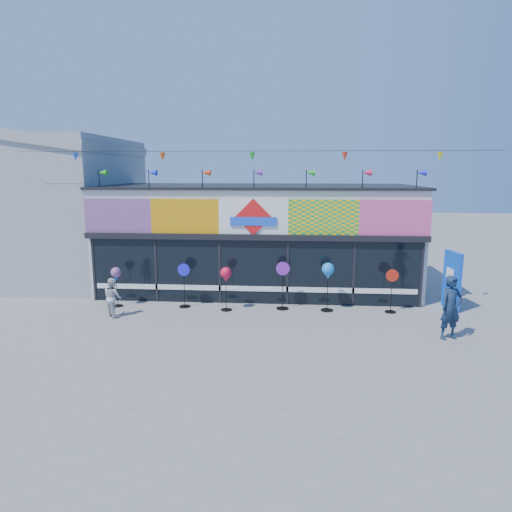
# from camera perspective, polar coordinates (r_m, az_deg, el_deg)

# --- Properties ---
(ground) EXTENTS (80.00, 80.00, 0.00)m
(ground) POSITION_cam_1_polar(r_m,az_deg,el_deg) (13.16, -1.54, -10.17)
(ground) COLOR slate
(ground) RESTS_ON ground
(kite_shop) EXTENTS (16.00, 5.70, 5.31)m
(kite_shop) POSITION_cam_1_polar(r_m,az_deg,el_deg) (18.41, 0.31, 2.45)
(kite_shop) COLOR silver
(kite_shop) RESTS_ON ground
(neighbour_building) EXTENTS (8.18, 7.20, 6.87)m
(neighbour_building) POSITION_cam_1_polar(r_m,az_deg,el_deg) (22.35, -26.14, 5.80)
(neighbour_building) COLOR #A3A5A8
(neighbour_building) RESTS_ON ground
(blue_sign) EXTENTS (0.30, 1.01, 1.99)m
(blue_sign) POSITION_cam_1_polar(r_m,az_deg,el_deg) (16.86, 23.29, -2.83)
(blue_sign) COLOR blue
(blue_sign) RESTS_ON ground
(spinner_0) EXTENTS (0.35, 0.35, 1.40)m
(spinner_0) POSITION_cam_1_polar(r_m,az_deg,el_deg) (16.48, -17.08, -2.30)
(spinner_0) COLOR black
(spinner_0) RESTS_ON ground
(spinner_1) EXTENTS (0.43, 0.39, 1.54)m
(spinner_1) POSITION_cam_1_polar(r_m,az_deg,el_deg) (15.95, -8.97, -3.50)
(spinner_1) COLOR black
(spinner_1) RESTS_ON ground
(spinner_2) EXTENTS (0.38, 0.38, 1.50)m
(spinner_2) POSITION_cam_1_polar(r_m,az_deg,el_deg) (15.32, -3.78, -2.49)
(spinner_2) COLOR black
(spinner_2) RESTS_ON ground
(spinner_3) EXTENTS (0.46, 0.42, 1.65)m
(spinner_3) POSITION_cam_1_polar(r_m,az_deg,el_deg) (15.54, 3.36, -3.54)
(spinner_3) COLOR black
(spinner_3) RESTS_ON ground
(spinner_4) EXTENTS (0.42, 0.42, 1.66)m
(spinner_4) POSITION_cam_1_polar(r_m,az_deg,el_deg) (15.40, 8.99, -2.04)
(spinner_4) COLOR black
(spinner_4) RESTS_ON ground
(spinner_5) EXTENTS (0.41, 0.37, 1.47)m
(spinner_5) POSITION_cam_1_polar(r_m,az_deg,el_deg) (15.83, 16.59, -4.07)
(spinner_5) COLOR black
(spinner_5) RESTS_ON ground
(adult_man) EXTENTS (0.77, 0.64, 1.81)m
(adult_man) POSITION_cam_1_polar(r_m,az_deg,el_deg) (13.90, 23.19, -5.97)
(adult_man) COLOR #142540
(adult_man) RESTS_ON ground
(child) EXTENTS (0.70, 0.67, 1.27)m
(child) POSITION_cam_1_polar(r_m,az_deg,el_deg) (15.53, -17.47, -4.93)
(child) COLOR silver
(child) RESTS_ON ground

